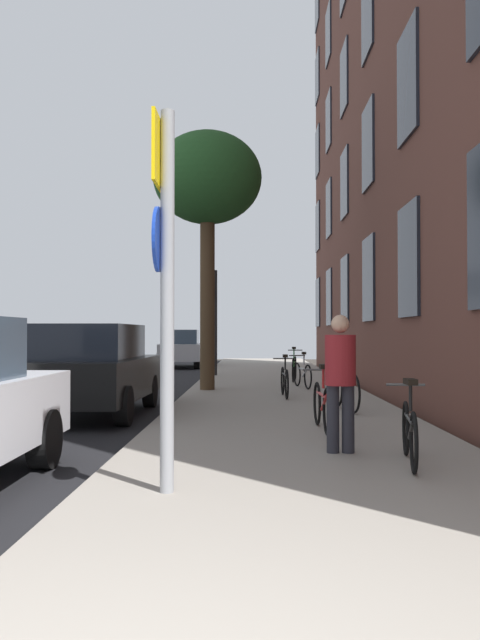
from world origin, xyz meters
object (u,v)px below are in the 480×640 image
sign_post (165,268)px  bicycle_4 (302,374)px  car_1 (93,369)px  bicycle_0 (410,431)px  bicycle_5 (294,368)px  bicycle_3 (285,380)px  traffic_light (212,303)px  pedestrian_0 (340,374)px  bicycle_2 (345,389)px  tree_near (208,182)px  car_2 (181,348)px  bicycle_1 (322,404)px

sign_post → bicycle_4: sign_post is taller
bicycle_4 → car_1: bearing=-130.5°
bicycle_0 → bicycle_4: bicycle_4 is taller
bicycle_5 → sign_post: bearing=-98.4°
bicycle_0 → bicycle_3: 7.26m
traffic_light → pedestrian_0: 14.17m
sign_post → bicycle_2: sign_post is taller
tree_near → car_2: size_ratio=1.45×
bicycle_0 → car_1: 6.56m
car_2 → pedestrian_0: bearing=-79.1°
sign_post → bicycle_4: size_ratio=2.10×
bicycle_1 → bicycle_5: (0.23, 9.60, 0.02)m
bicycle_0 → bicycle_1: 2.49m
tree_near → bicycle_5: 5.96m
sign_post → traffic_light: size_ratio=0.96×
bicycle_4 → car_1: 6.31m
bicycle_5 → bicycle_4: bearing=-88.8°
pedestrian_0 → bicycle_1: bearing=90.8°
bicycle_2 → car_1: 4.48m
sign_post → tree_near: size_ratio=0.52×
tree_near → bicycle_5: size_ratio=3.52×
bicycle_4 → pedestrian_0: pedestrian_0 is taller
bicycle_2 → bicycle_3: 2.58m
bicycle_1 → pedestrian_0: pedestrian_0 is taller
bicycle_2 → pedestrian_0: 4.23m
traffic_light → car_1: size_ratio=0.80×
sign_post → bicycle_5: (1.96, 13.24, -1.53)m
sign_post → traffic_light: traffic_light is taller
bicycle_1 → car_2: size_ratio=0.39×
bicycle_0 → pedestrian_0: (-0.63, 0.65, 0.55)m
traffic_light → tree_near: size_ratio=0.55×
bicycle_4 → bicycle_5: bicycle_5 is taller
tree_near → bicycle_4: bearing=13.1°
bicycle_1 → bicycle_3: (-0.28, 4.80, -0.01)m
bicycle_0 → car_1: size_ratio=0.37×
sign_post → bicycle_0: size_ratio=2.08×
bicycle_4 → pedestrian_0: 8.97m
bicycle_2 → bicycle_3: (-0.94, 2.40, -0.03)m
bicycle_4 → traffic_light: bearing=117.2°
bicycle_2 → bicycle_4: (-0.38, 4.80, -0.03)m
bicycle_1 → bicycle_4: (0.28, 7.20, -0.01)m
bicycle_2 → pedestrian_0: (-0.64, -4.15, 0.51)m
car_1 → bicycle_2: bearing=-0.0°
bicycle_0 → bicycle_4: (-0.37, 9.60, 0.00)m
traffic_light → bicycle_4: size_ratio=2.19×
tree_near → bicycle_1: 8.39m
sign_post → car_2: 23.05m
tree_near → car_1: size_ratio=1.47×
bicycle_3 → traffic_light: bearing=105.1°
bicycle_1 → bicycle_4: bicycle_1 is taller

